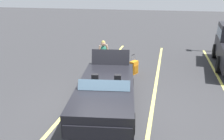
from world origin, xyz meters
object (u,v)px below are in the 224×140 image
Objects in this scene: suitcase_small_carryon at (114,68)px; traveler_person at (103,56)px; suitcase_medium_bright at (134,67)px; suitcase_large_black at (123,71)px; convertible_car at (105,96)px.

suitcase_small_carryon is 0.89m from traveler_person.
suitcase_small_carryon is at bearing 93.68° from traveler_person.
suitcase_medium_bright is 1.57m from traveler_person.
suitcase_small_carryon is (0.19, -0.90, -0.06)m from suitcase_medium_bright.
traveler_person reaches higher than suitcase_large_black.
suitcase_medium_bright is (-0.75, 0.38, -0.06)m from suitcase_large_black.
traveler_person is (-0.17, -0.93, 0.56)m from suitcase_large_black.
suitcase_medium_bright reaches higher than suitcase_small_carryon.
suitcase_medium_bright is 1.87× the size of suitcase_small_carryon.
suitcase_small_carryon is (-3.58, -0.54, -0.34)m from convertible_car.
convertible_car is at bearing -22.50° from traveler_person.
traveler_person reaches higher than suitcase_medium_bright.
suitcase_medium_bright is 0.92m from suitcase_small_carryon.
suitcase_small_carryon is at bearing -131.67° from suitcase_large_black.
suitcase_small_carryon is at bearing -143.24° from suitcase_medium_bright.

